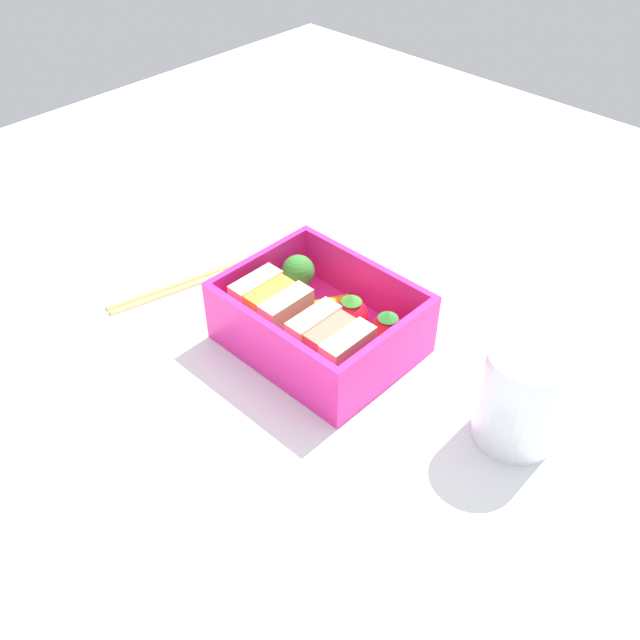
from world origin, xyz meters
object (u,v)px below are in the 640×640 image
at_px(strawberry_left, 351,314).
at_px(drinking_glass, 522,395).
at_px(chopstick_pair, 198,277).
at_px(folded_napkin, 407,261).
at_px(carrot_stick_far_left, 329,304).
at_px(strawberry_far_left, 387,330).
at_px(broccoli_floret, 298,273).
at_px(sandwich_center_left, 272,309).
at_px(sandwich_left, 330,346).

distance_m(strawberry_left, drinking_glass, 0.16).
height_order(chopstick_pair, drinking_glass, drinking_glass).
xyz_separation_m(drinking_glass, folded_napkin, (0.20, -0.12, -0.04)).
height_order(carrot_stick_far_left, folded_napkin, carrot_stick_far_left).
relative_size(strawberry_far_left, drinking_glass, 0.42).
bearing_deg(broccoli_floret, folded_napkin, -103.44).
bearing_deg(broccoli_floret, sandwich_center_left, 108.40).
xyz_separation_m(carrot_stick_far_left, drinking_glass, (-0.19, 0.00, 0.02)).
bearing_deg(strawberry_left, sandwich_center_left, 43.94).
relative_size(strawberry_far_left, carrot_stick_far_left, 0.95).
bearing_deg(sandwich_center_left, chopstick_pair, -4.05).
distance_m(sandwich_center_left, broccoli_floret, 0.05).
bearing_deg(folded_napkin, strawberry_left, 105.92).
height_order(strawberry_left, folded_napkin, strawberry_left).
bearing_deg(chopstick_pair, drinking_glass, -172.32).
distance_m(carrot_stick_far_left, folded_napkin, 0.12).
xyz_separation_m(sandwich_center_left, drinking_glass, (-0.21, -0.05, 0.01)).
height_order(broccoli_floret, folded_napkin, broccoli_floret).
relative_size(sandwich_center_left, chopstick_pair, 0.31).
bearing_deg(sandwich_center_left, folded_napkin, -94.52).
relative_size(broccoli_floret, folded_napkin, 0.34).
distance_m(sandwich_center_left, strawberry_far_left, 0.10).
bearing_deg(broccoli_floret, carrot_stick_far_left, -172.18).
distance_m(strawberry_left, folded_napkin, 0.13).
bearing_deg(carrot_stick_far_left, strawberry_far_left, -179.72).
bearing_deg(sandwich_left, drinking_glass, -159.92).
xyz_separation_m(broccoli_floret, drinking_glass, (-0.23, -0.00, 0.00)).
xyz_separation_m(strawberry_far_left, strawberry_left, (0.04, 0.01, 0.00)).
relative_size(strawberry_far_left, folded_napkin, 0.28).
xyz_separation_m(sandwich_left, strawberry_left, (0.02, -0.05, -0.01)).
bearing_deg(chopstick_pair, sandwich_center_left, 175.95).
xyz_separation_m(sandwich_center_left, carrot_stick_far_left, (-0.02, -0.05, -0.02)).
relative_size(sandwich_center_left, drinking_glass, 0.67).
distance_m(sandwich_center_left, chopstick_pair, 0.12).
xyz_separation_m(sandwich_left, folded_napkin, (0.05, -0.17, -0.03)).
height_order(strawberry_far_left, chopstick_pair, strawberry_far_left).
bearing_deg(broccoli_floret, drinking_glass, -178.93).
distance_m(sandwich_center_left, drinking_glass, 0.22).
bearing_deg(chopstick_pair, strawberry_far_left, -167.34).
bearing_deg(folded_napkin, sandwich_center_left, 85.48).
height_order(sandwich_left, folded_napkin, sandwich_left).
height_order(strawberry_left, carrot_stick_far_left, strawberry_left).
relative_size(strawberry_far_left, strawberry_left, 0.97).
height_order(strawberry_left, drinking_glass, drinking_glass).
xyz_separation_m(sandwich_center_left, strawberry_far_left, (-0.08, -0.05, -0.01)).
relative_size(strawberry_left, drinking_glass, 0.43).
bearing_deg(strawberry_left, drinking_glass, -178.23).
distance_m(carrot_stick_far_left, chopstick_pair, 0.14).
xyz_separation_m(sandwich_left, drinking_glass, (-0.14, -0.05, 0.01)).
relative_size(strawberry_left, carrot_stick_far_left, 0.98).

